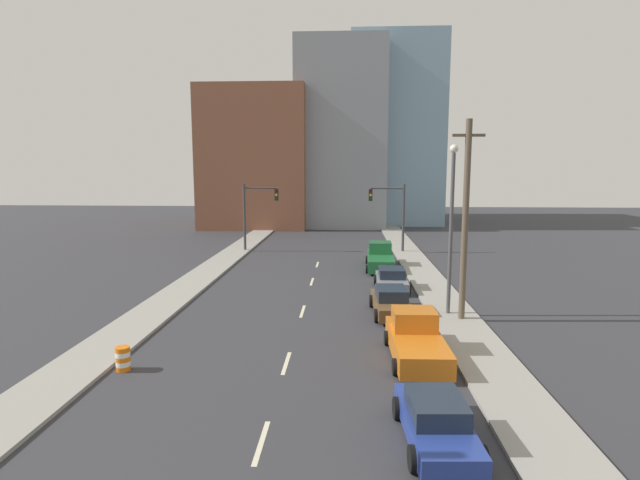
{
  "coord_description": "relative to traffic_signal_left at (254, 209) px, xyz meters",
  "views": [
    {
      "loc": [
        2.42,
        -5.5,
        7.83
      ],
      "look_at": [
        0.28,
        34.04,
        2.2
      ],
      "focal_mm": 28.0,
      "sensor_mm": 36.0,
      "label": 1
    }
  ],
  "objects": [
    {
      "name": "lane_stripe_at_14m",
      "position": [
        6.47,
        -27.65,
        -4.1
      ],
      "size": [
        0.16,
        2.4,
        0.01
      ],
      "primitive_type": "cube",
      "color": "beige",
      "rests_on": "ground"
    },
    {
      "name": "lane_stripe_at_29m",
      "position": [
        6.47,
        -12.78,
        -4.1
      ],
      "size": [
        0.16,
        2.4,
        0.01
      ],
      "primitive_type": "cube",
      "color": "beige",
      "rests_on": "ground"
    },
    {
      "name": "lane_stripe_at_8m",
      "position": [
        6.47,
        -33.62,
        -4.1
      ],
      "size": [
        0.16,
        2.4,
        0.01
      ],
      "primitive_type": "cube",
      "color": "beige",
      "rests_on": "ground"
    },
    {
      "name": "building_glass_right",
      "position": [
        15.72,
        31.35,
        9.01
      ],
      "size": [
        13.0,
        20.0,
        26.22
      ],
      "color": "#7A9EB7",
      "rests_on": "ground"
    },
    {
      "name": "pickup_truck_green",
      "position": [
        11.57,
        -7.55,
        -3.29
      ],
      "size": [
        2.46,
        6.45,
        1.99
      ],
      "rotation": [
        0.0,
        0.0,
        -0.04
      ],
      "color": "#1E6033",
      "rests_on": "ground"
    },
    {
      "name": "sedan_blue",
      "position": [
        11.49,
        -33.35,
        -3.46
      ],
      "size": [
        2.2,
        4.57,
        1.39
      ],
      "rotation": [
        0.0,
        0.0,
        0.05
      ],
      "color": "navy",
      "rests_on": "ground"
    },
    {
      "name": "pickup_truck_orange",
      "position": [
        11.81,
        -26.77,
        -3.33
      ],
      "size": [
        2.42,
        5.39,
        1.89
      ],
      "rotation": [
        0.0,
        0.0,
        0.02
      ],
      "color": "orange",
      "rests_on": "ground"
    },
    {
      "name": "utility_pole_right_mid",
      "position": [
        14.87,
        -21.5,
        1.17
      ],
      "size": [
        1.6,
        0.32,
        10.3
      ],
      "color": "brown",
      "rests_on": "ground"
    },
    {
      "name": "sidewalk_left",
      "position": [
        -1.69,
        5.91,
        -4.03
      ],
      "size": [
        2.6,
        94.75,
        0.15
      ],
      "color": "gray",
      "rests_on": "ground"
    },
    {
      "name": "lane_stripe_at_35m",
      "position": [
        6.47,
        -6.44,
        -4.1
      ],
      "size": [
        0.16,
        2.4,
        0.01
      ],
      "primitive_type": "cube",
      "color": "beige",
      "rests_on": "ground"
    },
    {
      "name": "sidewalk_right",
      "position": [
        14.62,
        5.91,
        -4.03
      ],
      "size": [
        2.6,
        94.75,
        0.15
      ],
      "color": "gray",
      "rests_on": "ground"
    },
    {
      "name": "traffic_barrel",
      "position": [
        0.16,
        -28.73,
        -3.63
      ],
      "size": [
        0.56,
        0.56,
        0.95
      ],
      "color": "orange",
      "rests_on": "ground"
    },
    {
      "name": "sedan_brown",
      "position": [
        11.32,
        -20.48,
        -3.42
      ],
      "size": [
        2.23,
        4.71,
        1.49
      ],
      "rotation": [
        0.0,
        0.0,
        0.04
      ],
      "color": "brown",
      "rests_on": "ground"
    },
    {
      "name": "traffic_signal_left",
      "position": [
        0.0,
        0.0,
        0.0
      ],
      "size": [
        3.39,
        0.35,
        6.47
      ],
      "color": "#38383D",
      "rests_on": "ground"
    },
    {
      "name": "lane_stripe_at_21m",
      "position": [
        6.47,
        -20.18,
        -4.1
      ],
      "size": [
        0.16,
        2.4,
        0.01
      ],
      "primitive_type": "cube",
      "color": "beige",
      "rests_on": "ground"
    },
    {
      "name": "sedan_gray",
      "position": [
        11.84,
        -14.78,
        -3.45
      ],
      "size": [
        2.14,
        4.35,
        1.43
      ],
      "rotation": [
        0.0,
        0.0,
        -0.0
      ],
      "color": "slate",
      "rests_on": "ground"
    },
    {
      "name": "building_brick_left",
      "position": [
        -3.47,
        23.35,
        5.14
      ],
      "size": [
        14.0,
        16.0,
        18.49
      ],
      "color": "brown",
      "rests_on": "ground"
    },
    {
      "name": "traffic_signal_right",
      "position": [
        13.3,
        0.0,
        0.0
      ],
      "size": [
        3.39,
        0.35,
        6.47
      ],
      "color": "#38383D",
      "rests_on": "ground"
    },
    {
      "name": "building_office_center",
      "position": [
        7.97,
        27.35,
        8.25
      ],
      "size": [
        12.0,
        20.0,
        24.71
      ],
      "color": "gray",
      "rests_on": "ground"
    },
    {
      "name": "street_lamp",
      "position": [
        14.38,
        -20.55,
        1.12
      ],
      "size": [
        0.44,
        0.44,
        9.1
      ],
      "color": "#4C4C51",
      "rests_on": "ground"
    }
  ]
}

